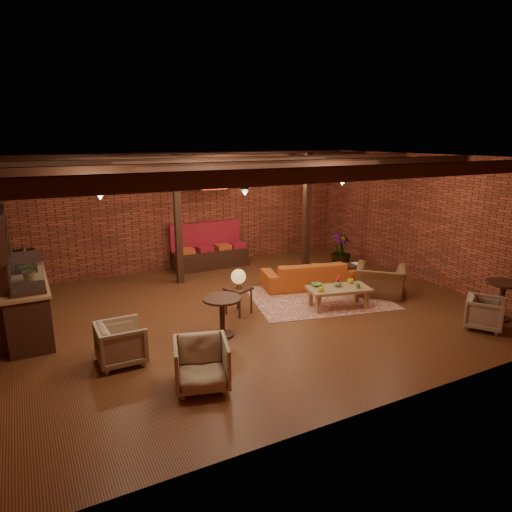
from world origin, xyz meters
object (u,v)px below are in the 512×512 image
coffee_table (338,290)px  armchair_right (381,276)px  side_table_book (354,266)px  armchair_far (485,312)px  round_table_left (222,310)px  sofa (308,274)px  round_table_right (502,294)px  side_table_lamp (238,280)px  plant_tall (342,217)px  armchair_a (121,341)px  armchair_b (201,362)px

coffee_table → armchair_right: 1.38m
side_table_book → armchair_far: (0.49, -3.32, -0.14)m
round_table_left → armchair_far: bearing=-23.6°
sofa → armchair_right: 1.74m
coffee_table → armchair_right: size_ratio=1.33×
sofa → round_table_right: size_ratio=2.81×
side_table_lamp → plant_tall: plant_tall is taller
armchair_a → armchair_right: (6.04, 0.58, 0.09)m
side_table_book → plant_tall: plant_tall is taller
sofa → side_table_lamp: (-2.26, -0.80, 0.41)m
plant_tall → coffee_table: bearing=-128.7°
round_table_left → armchair_a: size_ratio=0.99×
round_table_right → armchair_far: round_table_right is taller
armchair_b → armchair_right: size_ratio=0.74×
sofa → armchair_a: (-4.88, -1.86, 0.05)m
coffee_table → round_table_left: size_ratio=1.92×
armchair_right → round_table_right: 2.52m
sofa → armchair_a: size_ratio=2.93×
armchair_a → round_table_right: (7.21, -1.65, 0.15)m
round_table_right → plant_tall: bearing=96.7°
coffee_table → armchair_far: 2.86m
coffee_table → armchair_a: (-4.68, -0.40, -0.02)m
side_table_lamp → armchair_far: (3.89, -2.87, -0.40)m
round_table_left → plant_tall: size_ratio=0.26×
coffee_table → side_table_book: bearing=39.9°
sofa → armchair_b: size_ratio=2.76×
armchair_a → armchair_far: armchair_a is taller
armchair_a → plant_tall: size_ratio=0.26×
round_table_right → round_table_left: bearing=160.7°
coffee_table → armchair_right: bearing=7.7°
side_table_lamp → armchair_a: 2.85m
round_table_left → armchair_b: bearing=-123.1°
armchair_b → side_table_book: armchair_b is taller
armchair_a → armchair_far: size_ratio=1.12×
coffee_table → armchair_a: 4.69m
sofa → armchair_b: armchair_b is taller
sofa → coffee_table: (-0.21, -1.46, 0.08)m
side_table_book → armchair_right: bearing=-88.4°
side_table_lamp → armchair_right: side_table_lamp is taller
armchair_far → armchair_right: bearing=66.9°
armchair_b → armchair_far: size_ratio=1.19×
sofa → side_table_lamp: 2.43m
sofa → side_table_book: (1.14, -0.34, 0.15)m
coffee_table → side_table_lamp: 2.19m
sofa → side_table_book: sofa is taller
coffee_table → armchair_a: bearing=-175.1°
sofa → round_table_right: (2.33, -3.52, 0.20)m
armchair_a → armchair_right: bearing=-84.3°
armchair_b → round_table_right: size_ratio=1.02×
round_table_left → armchair_far: size_ratio=1.11×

